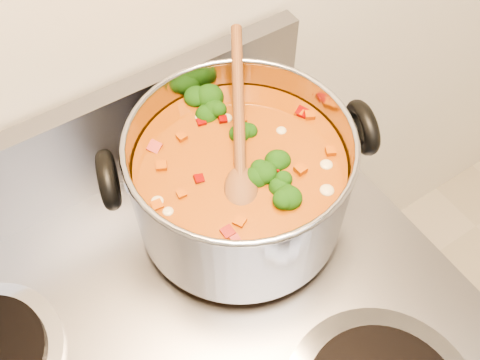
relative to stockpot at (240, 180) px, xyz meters
name	(u,v)px	position (x,y,z in m)	size (l,w,h in m)	color
stockpot	(240,180)	(0.00, 0.00, 0.00)	(0.34, 0.28, 0.17)	#A6A5AD
wooden_spoon	(240,145)	(0.01, 0.01, 0.05)	(0.16, 0.24, 0.08)	brown
cooktop_crumbs	(178,242)	(-0.10, 0.01, -0.09)	(0.29, 0.30, 0.01)	black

